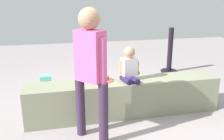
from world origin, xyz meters
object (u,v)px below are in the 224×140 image
at_px(gift_bag, 46,85).
at_px(water_bottle_far_side, 86,101).
at_px(child_seated, 129,66).
at_px(water_bottle_near_gift, 56,102).
at_px(cake_plate, 105,79).
at_px(party_cup_red, 141,85).
at_px(handbag_black_leather, 131,77).
at_px(adult_standing, 90,64).
at_px(cake_box_white, 109,86).

height_order(gift_bag, water_bottle_far_side, gift_bag).
bearing_deg(child_seated, water_bottle_near_gift, 156.81).
distance_m(gift_bag, water_bottle_near_gift, 0.62).
bearing_deg(cake_plate, child_seated, -11.10).
xyz_separation_m(water_bottle_near_gift, party_cup_red, (1.57, 0.50, -0.04)).
distance_m(gift_bag, water_bottle_far_side, 0.90).
bearing_deg(water_bottle_near_gift, water_bottle_far_side, -7.68).
relative_size(cake_plate, water_bottle_near_gift, 1.13).
height_order(gift_bag, handbag_black_leather, gift_bag).
relative_size(child_seated, cake_plate, 2.16).
bearing_deg(adult_standing, water_bottle_far_side, 86.95).
relative_size(adult_standing, party_cup_red, 14.12).
distance_m(adult_standing, cake_box_white, 1.91).
bearing_deg(cake_box_white, child_seated, -86.47).
distance_m(water_bottle_near_gift, water_bottle_far_side, 0.46).
xyz_separation_m(water_bottle_far_side, cake_box_white, (0.51, 0.68, -0.03)).
height_order(water_bottle_far_side, party_cup_red, water_bottle_far_side).
height_order(gift_bag, party_cup_red, gift_bag).
height_order(water_bottle_near_gift, party_cup_red, water_bottle_near_gift).
bearing_deg(water_bottle_far_side, adult_standing, -93.05).
bearing_deg(water_bottle_far_side, water_bottle_near_gift, 172.32).
distance_m(adult_standing, party_cup_red, 2.07).
xyz_separation_m(child_seated, gift_bag, (-1.19, 1.03, -0.56)).
distance_m(child_seated, cake_plate, 0.38).
height_order(cake_plate, party_cup_red, cake_plate).
relative_size(cake_plate, gift_bag, 0.59).
bearing_deg(cake_box_white, adult_standing, -109.17).
bearing_deg(gift_bag, cake_plate, -48.43).
relative_size(adult_standing, gift_bag, 4.11).
height_order(adult_standing, party_cup_red, adult_standing).
relative_size(cake_box_white, handbag_black_leather, 0.81).
bearing_deg(cake_plate, cake_box_white, 75.22).
xyz_separation_m(child_seated, water_bottle_far_side, (-0.57, 0.38, -0.64)).
distance_m(gift_bag, party_cup_red, 1.73).
relative_size(gift_bag, water_bottle_near_gift, 1.90).
relative_size(cake_plate, cake_box_white, 0.76).
height_order(cake_plate, cake_box_white, cake_plate).
bearing_deg(gift_bag, adult_standing, -70.22).
xyz_separation_m(child_seated, party_cup_red, (0.54, 0.94, -0.67)).
bearing_deg(adult_standing, gift_bag, 109.78).
bearing_deg(gift_bag, water_bottle_near_gift, -75.07).
height_order(water_bottle_far_side, handbag_black_leather, handbag_black_leather).
height_order(cake_plate, handbag_black_leather, cake_plate).
xyz_separation_m(cake_plate, cake_box_white, (0.26, 0.99, -0.48)).
height_order(cake_plate, gift_bag, cake_plate).
relative_size(water_bottle_near_gift, cake_box_white, 0.67).
xyz_separation_m(adult_standing, water_bottle_far_side, (0.05, 0.92, -0.85)).
xyz_separation_m(water_bottle_far_side, handbag_black_leather, (0.99, 0.84, 0.05)).
relative_size(water_bottle_near_gift, water_bottle_far_side, 1.07).
bearing_deg(water_bottle_far_side, party_cup_red, 26.63).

